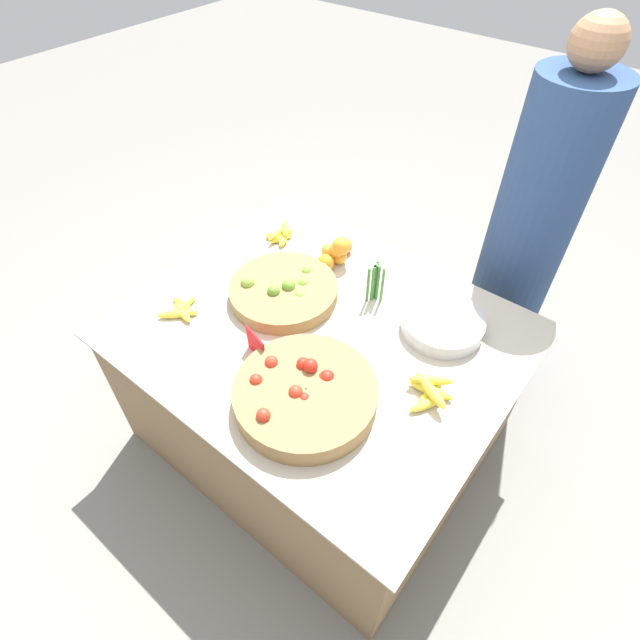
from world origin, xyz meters
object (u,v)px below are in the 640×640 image
object	(u,v)px
tomato_basket	(306,394)
vendor_person	(524,246)
metal_bowl	(442,324)
price_sign	(256,345)
lime_bowl	(284,290)

from	to	relation	value
tomato_basket	vendor_person	bearing A→B (deg)	78.19
tomato_basket	metal_bowl	xyz separation A→B (m)	(0.19, 0.57, -0.01)
price_sign	lime_bowl	bearing A→B (deg)	128.26
lime_bowl	tomato_basket	size ratio (longest dim) A/B	0.92
lime_bowl	tomato_basket	world-z (taller)	tomato_basket
tomato_basket	vendor_person	distance (m)	1.21
lime_bowl	metal_bowl	size ratio (longest dim) A/B	1.41
tomato_basket	price_sign	bearing A→B (deg)	170.34
tomato_basket	metal_bowl	distance (m)	0.60
lime_bowl	metal_bowl	distance (m)	0.63
tomato_basket	price_sign	distance (m)	0.27
lime_bowl	price_sign	xyz separation A→B (m)	(0.13, -0.30, 0.02)
metal_bowl	vendor_person	size ratio (longest dim) A/B	0.18
metal_bowl	price_sign	bearing A→B (deg)	-130.80
tomato_basket	vendor_person	size ratio (longest dim) A/B	0.28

